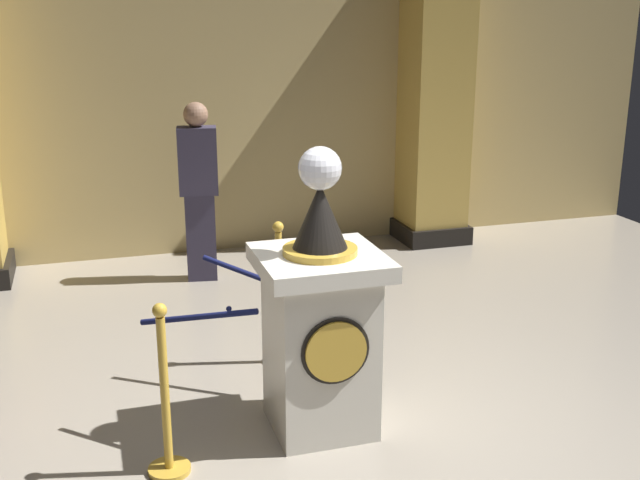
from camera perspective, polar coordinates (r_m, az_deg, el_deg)
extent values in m
plane|color=#9E9384|center=(4.66, 1.24, -15.88)|extent=(10.38, 10.38, 0.00)
cube|color=tan|center=(8.28, -8.45, 10.97)|extent=(10.38, 0.16, 3.45)
cube|color=silver|center=(4.77, 0.00, -8.07)|extent=(0.59, 0.59, 1.02)
cube|color=silver|center=(4.56, 0.00, -1.63)|extent=(0.74, 0.74, 0.10)
cylinder|color=gold|center=(4.45, 1.18, -8.21)|extent=(0.36, 0.03, 0.36)
cylinder|color=black|center=(4.46, 1.14, -8.16)|extent=(0.41, 0.01, 0.41)
cylinder|color=gold|center=(4.54, 0.00, -0.79)|extent=(0.44, 0.44, 0.04)
cone|color=black|center=(4.48, 0.00, 1.81)|extent=(0.32, 0.32, 0.38)
cylinder|color=gold|center=(4.44, 0.00, 4.10)|extent=(0.03, 0.03, 0.06)
sphere|color=silver|center=(4.42, 0.00, 5.29)|extent=(0.25, 0.25, 0.25)
cylinder|color=gold|center=(5.82, -2.94, -8.76)|extent=(0.24, 0.24, 0.03)
cylinder|color=gold|center=(5.63, -3.02, -4.31)|extent=(0.05, 0.05, 0.99)
sphere|color=gold|center=(5.46, -3.10, 0.96)|extent=(0.08, 0.08, 0.08)
cylinder|color=gold|center=(4.63, -10.99, -16.19)|extent=(0.24, 0.24, 0.03)
cylinder|color=gold|center=(4.41, -11.31, -11.23)|extent=(0.05, 0.05, 0.93)
sphere|color=gold|center=(4.20, -11.70, -5.08)|extent=(0.08, 0.08, 0.08)
cylinder|color=#141947|center=(5.20, -4.78, -2.69)|extent=(0.63, 0.51, 0.22)
cylinder|color=#141947|center=(4.57, -8.98, -5.61)|extent=(0.63, 0.51, 0.22)
sphere|color=#141947|center=(4.91, -6.71, -5.04)|extent=(0.04, 0.04, 0.04)
cube|color=black|center=(8.91, 8.04, 0.69)|extent=(0.72, 0.72, 0.20)
cube|color=gold|center=(8.62, 8.46, 10.71)|extent=(0.63, 0.63, 3.32)
cube|color=#383347|center=(7.51, -8.72, 0.23)|extent=(0.30, 0.22, 0.84)
cube|color=#383347|center=(7.34, -8.97, 5.77)|extent=(0.39, 0.27, 0.63)
sphere|color=#997056|center=(7.27, -9.12, 9.09)|extent=(0.23, 0.23, 0.23)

